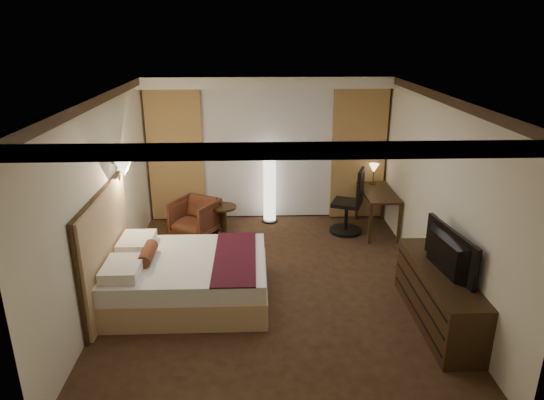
{
  "coord_description": "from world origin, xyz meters",
  "views": [
    {
      "loc": [
        -0.24,
        -6.16,
        3.49
      ],
      "look_at": [
        0.0,
        0.4,
        1.15
      ],
      "focal_mm": 32.0,
      "sensor_mm": 36.0,
      "label": 1
    }
  ],
  "objects_px": {
    "office_chair": "(347,201)",
    "television": "(442,245)",
    "dresser": "(438,296)",
    "bed": "(189,278)",
    "armchair": "(195,215)",
    "desk": "(377,211)",
    "side_table": "(224,219)",
    "floor_lamp": "(270,185)"
  },
  "relations": [
    {
      "from": "office_chair",
      "to": "television",
      "type": "distance_m",
      "value": 2.96
    },
    {
      "from": "dresser",
      "to": "television",
      "type": "bearing_deg",
      "value": 180.0
    },
    {
      "from": "bed",
      "to": "dresser",
      "type": "distance_m",
      "value": 3.22
    },
    {
      "from": "bed",
      "to": "armchair",
      "type": "relative_size",
      "value": 2.9
    },
    {
      "from": "desk",
      "to": "office_chair",
      "type": "bearing_deg",
      "value": -174.95
    },
    {
      "from": "desk",
      "to": "television",
      "type": "xyz_separation_m",
      "value": [
        0.02,
        -2.92,
        0.68
      ]
    },
    {
      "from": "side_table",
      "to": "office_chair",
      "type": "xyz_separation_m",
      "value": [
        2.19,
        -0.08,
        0.35
      ]
    },
    {
      "from": "desk",
      "to": "dresser",
      "type": "distance_m",
      "value": 2.92
    },
    {
      "from": "armchair",
      "to": "television",
      "type": "relative_size",
      "value": 0.64
    },
    {
      "from": "bed",
      "to": "office_chair",
      "type": "xyz_separation_m",
      "value": [
        2.53,
        2.19,
        0.29
      ]
    },
    {
      "from": "armchair",
      "to": "desk",
      "type": "relative_size",
      "value": 0.6
    },
    {
      "from": "armchair",
      "to": "office_chair",
      "type": "bearing_deg",
      "value": 29.74
    },
    {
      "from": "floor_lamp",
      "to": "desk",
      "type": "bearing_deg",
      "value": -15.06
    },
    {
      "from": "desk",
      "to": "office_chair",
      "type": "xyz_separation_m",
      "value": [
        -0.57,
        -0.05,
        0.22
      ]
    },
    {
      "from": "bed",
      "to": "dresser",
      "type": "height_order",
      "value": "dresser"
    },
    {
      "from": "office_chair",
      "to": "dresser",
      "type": "relative_size",
      "value": 0.64
    },
    {
      "from": "side_table",
      "to": "television",
      "type": "relative_size",
      "value": 0.44
    },
    {
      "from": "dresser",
      "to": "television",
      "type": "distance_m",
      "value": 0.69
    },
    {
      "from": "floor_lamp",
      "to": "side_table",
      "type": "bearing_deg",
      "value": -149.68
    },
    {
      "from": "bed",
      "to": "desk",
      "type": "height_order",
      "value": "desk"
    },
    {
      "from": "desk",
      "to": "side_table",
      "type": "bearing_deg",
      "value": 179.41
    },
    {
      "from": "floor_lamp",
      "to": "bed",
      "type": "bearing_deg",
      "value": -113.12
    },
    {
      "from": "side_table",
      "to": "television",
      "type": "bearing_deg",
      "value": -46.71
    },
    {
      "from": "bed",
      "to": "side_table",
      "type": "bearing_deg",
      "value": 81.46
    },
    {
      "from": "bed",
      "to": "side_table",
      "type": "distance_m",
      "value": 2.29
    },
    {
      "from": "television",
      "to": "floor_lamp",
      "type": "bearing_deg",
      "value": 22.02
    },
    {
      "from": "desk",
      "to": "dresser",
      "type": "height_order",
      "value": "desk"
    },
    {
      "from": "floor_lamp",
      "to": "television",
      "type": "distance_m",
      "value": 3.96
    },
    {
      "from": "armchair",
      "to": "side_table",
      "type": "distance_m",
      "value": 0.52
    },
    {
      "from": "floor_lamp",
      "to": "office_chair",
      "type": "xyz_separation_m",
      "value": [
        1.35,
        -0.57,
        -0.12
      ]
    },
    {
      "from": "armchair",
      "to": "side_table",
      "type": "xyz_separation_m",
      "value": [
        0.51,
        0.08,
        -0.11
      ]
    },
    {
      "from": "bed",
      "to": "side_table",
      "type": "relative_size",
      "value": 4.18
    },
    {
      "from": "side_table",
      "to": "desk",
      "type": "bearing_deg",
      "value": -0.59
    },
    {
      "from": "armchair",
      "to": "dresser",
      "type": "height_order",
      "value": "dresser"
    },
    {
      "from": "floor_lamp",
      "to": "dresser",
      "type": "bearing_deg",
      "value": -60.16
    },
    {
      "from": "side_table",
      "to": "desk",
      "type": "relative_size",
      "value": 0.42
    },
    {
      "from": "bed",
      "to": "dresser",
      "type": "relative_size",
      "value": 1.11
    },
    {
      "from": "bed",
      "to": "armchair",
      "type": "distance_m",
      "value": 2.19
    },
    {
      "from": "floor_lamp",
      "to": "desk",
      "type": "distance_m",
      "value": 2.02
    },
    {
      "from": "side_table",
      "to": "dresser",
      "type": "bearing_deg",
      "value": -46.4
    },
    {
      "from": "bed",
      "to": "desk",
      "type": "relative_size",
      "value": 1.74
    },
    {
      "from": "side_table",
      "to": "television",
      "type": "height_order",
      "value": "television"
    }
  ]
}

